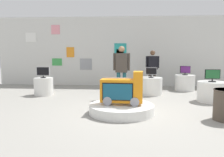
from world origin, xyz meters
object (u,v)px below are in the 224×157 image
object	(u,v)px
display_pedestal_left_rear	(151,86)
shopper_browsing_near_truck	(152,67)
novelty_firetruck_tv	(122,91)
tv_on_right_rear	(43,72)
main_display_pedestal	(122,109)
tv_on_far_right	(212,75)
tv_on_left_rear	(151,72)
display_pedestal_center_rear	(185,83)
display_pedestal_right_rear	(44,86)
tv_on_center_rear	(185,70)
shopper_browsing_rear	(121,68)
display_pedestal_far_right	(212,92)

from	to	relation	value
display_pedestal_left_rear	shopper_browsing_near_truck	size ratio (longest dim) A/B	0.50
novelty_firetruck_tv	tv_on_right_rear	xyz separation A→B (m)	(-2.88, 2.33, 0.27)
main_display_pedestal	display_pedestal_left_rear	size ratio (longest dim) A/B	2.02
display_pedestal_left_rear	tv_on_far_right	distance (m)	2.13
novelty_firetruck_tv	tv_on_right_rear	bearing A→B (deg)	141.00
main_display_pedestal	shopper_browsing_near_truck	bearing A→B (deg)	73.28
tv_on_left_rear	display_pedestal_center_rear	xyz separation A→B (m)	(1.44, 1.05, -0.52)
novelty_firetruck_tv	tv_on_far_right	bearing A→B (deg)	30.53
tv_on_far_right	display_pedestal_right_rear	bearing A→B (deg)	172.59
tv_on_center_rear	display_pedestal_right_rear	world-z (taller)	tv_on_center_rear
tv_on_far_right	novelty_firetruck_tv	bearing A→B (deg)	-149.47
tv_on_center_rear	tv_on_right_rear	bearing A→B (deg)	-165.25
main_display_pedestal	tv_on_left_rear	distance (m)	2.93
display_pedestal_left_rear	shopper_browsing_near_truck	xyz separation A→B (m)	(0.15, 1.08, 0.63)
tv_on_right_rear	display_pedestal_right_rear	bearing A→B (deg)	91.60
tv_on_far_right	shopper_browsing_rear	world-z (taller)	shopper_browsing_rear
novelty_firetruck_tv	shopper_browsing_rear	xyz separation A→B (m)	(-0.09, 1.95, 0.44)
display_pedestal_left_rear	main_display_pedestal	bearing A→B (deg)	-110.08
main_display_pedestal	tv_on_far_right	world-z (taller)	tv_on_far_right
novelty_firetruck_tv	display_pedestal_right_rear	distance (m)	3.72
display_pedestal_right_rear	shopper_browsing_near_truck	bearing A→B (deg)	19.65
display_pedestal_left_rear	tv_on_far_right	size ratio (longest dim) A/B	1.73
tv_on_far_right	shopper_browsing_near_truck	bearing A→B (deg)	126.95
novelty_firetruck_tv	shopper_browsing_rear	world-z (taller)	shopper_browsing_rear
main_display_pedestal	display_pedestal_far_right	size ratio (longest dim) A/B	1.88
display_pedestal_right_rear	shopper_browsing_near_truck	xyz separation A→B (m)	(3.99, 1.42, 0.63)
tv_on_left_rear	display_pedestal_far_right	bearing A→B (deg)	-31.07
display_pedestal_far_right	shopper_browsing_near_truck	size ratio (longest dim) A/B	0.54
display_pedestal_left_rear	shopper_browsing_rear	xyz separation A→B (m)	(-1.04, -0.73, 0.70)
display_pedestal_center_rear	display_pedestal_right_rear	xyz separation A→B (m)	(-5.28, -1.39, 0.00)
tv_on_far_right	shopper_browsing_near_truck	xyz separation A→B (m)	(-1.62, 2.15, 0.11)
main_display_pedestal	display_pedestal_center_rear	size ratio (longest dim) A/B	2.08
display_pedestal_center_rear	tv_on_right_rear	size ratio (longest dim) A/B	1.64
novelty_firetruck_tv	display_pedestal_right_rear	size ratio (longest dim) A/B	1.57
display_pedestal_left_rear	tv_on_right_rear	size ratio (longest dim) A/B	1.68
display_pedestal_right_rear	shopper_browsing_near_truck	distance (m)	4.28
tv_on_center_rear	display_pedestal_far_right	size ratio (longest dim) A/B	0.45
novelty_firetruck_tv	display_pedestal_left_rear	size ratio (longest dim) A/B	1.32
display_pedestal_far_right	shopper_browsing_rear	world-z (taller)	shopper_browsing_rear
tv_on_left_rear	tv_on_center_rear	size ratio (longest dim) A/B	1.04
main_display_pedestal	display_pedestal_center_rear	bearing A→B (deg)	56.95
display_pedestal_right_rear	shopper_browsing_near_truck	world-z (taller)	shopper_browsing_near_truck
display_pedestal_left_rear	display_pedestal_center_rear	size ratio (longest dim) A/B	1.03
tv_on_left_rear	display_pedestal_right_rear	world-z (taller)	tv_on_left_rear
tv_on_right_rear	tv_on_left_rear	bearing A→B (deg)	5.14
novelty_firetruck_tv	tv_on_center_rear	distance (m)	4.44
tv_on_right_rear	display_pedestal_far_right	xyz separation A→B (m)	(5.61, -0.72, -0.52)
display_pedestal_center_rear	display_pedestal_far_right	bearing A→B (deg)	-81.22
display_pedestal_right_rear	shopper_browsing_rear	size ratio (longest dim) A/B	0.39
display_pedestal_center_rear	tv_on_far_right	world-z (taller)	tv_on_far_right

